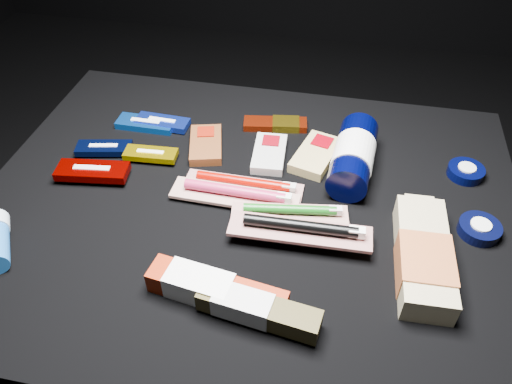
# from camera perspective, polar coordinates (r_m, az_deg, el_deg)

# --- Properties ---
(ground) EXTENTS (3.00, 3.00, 0.00)m
(ground) POSITION_cam_1_polar(r_m,az_deg,el_deg) (1.22, -0.81, -14.89)
(ground) COLOR black
(ground) RESTS_ON ground
(cloth_table) EXTENTS (0.98, 0.78, 0.40)m
(cloth_table) POSITION_cam_1_polar(r_m,az_deg,el_deg) (1.05, -0.92, -9.07)
(cloth_table) COLOR black
(cloth_table) RESTS_ON ground
(luna_bar_0) EXTENTS (0.12, 0.05, 0.02)m
(luna_bar_0) POSITION_cam_1_polar(r_m,az_deg,el_deg) (1.11, -12.47, 7.63)
(luna_bar_0) COLOR #0E4CB2
(luna_bar_0) RESTS_ON cloth_table
(luna_bar_1) EXTENTS (0.12, 0.05, 0.02)m
(luna_bar_1) POSITION_cam_1_polar(r_m,az_deg,el_deg) (1.10, -10.66, 7.82)
(luna_bar_1) COLOR #132BA1
(luna_bar_1) RESTS_ON cloth_table
(luna_bar_2) EXTENTS (0.12, 0.06, 0.01)m
(luna_bar_2) POSITION_cam_1_polar(r_m,az_deg,el_deg) (1.05, -16.98, 4.83)
(luna_bar_2) COLOR black
(luna_bar_2) RESTS_ON cloth_table
(luna_bar_3) EXTENTS (0.11, 0.05, 0.01)m
(luna_bar_3) POSITION_cam_1_polar(r_m,az_deg,el_deg) (1.01, -11.95, 4.26)
(luna_bar_3) COLOR #B89A02
(luna_bar_3) RESTS_ON cloth_table
(luna_bar_4) EXTENTS (0.14, 0.07, 0.02)m
(luna_bar_4) POSITION_cam_1_polar(r_m,az_deg,el_deg) (0.99, -18.18, 2.28)
(luna_bar_4) COLOR #6F0200
(luna_bar_4) RESTS_ON cloth_table
(clif_bar_0) EXTENTS (0.09, 0.13, 0.02)m
(clif_bar_0) POSITION_cam_1_polar(r_m,az_deg,el_deg) (1.03, -5.74, 5.57)
(clif_bar_0) COLOR #623116
(clif_bar_0) RESTS_ON cloth_table
(clif_bar_1) EXTENTS (0.07, 0.12, 0.02)m
(clif_bar_1) POSITION_cam_1_polar(r_m,az_deg,el_deg) (1.00, 1.56, 4.57)
(clif_bar_1) COLOR #B6B7AF
(clif_bar_1) RESTS_ON cloth_table
(clif_bar_2) EXTENTS (0.10, 0.14, 0.02)m
(clif_bar_2) POSITION_cam_1_polar(r_m,az_deg,el_deg) (1.00, 6.97, 4.40)
(clif_bar_2) COLOR tan
(clif_bar_2) RESTS_ON cloth_table
(power_bar) EXTENTS (0.14, 0.06, 0.02)m
(power_bar) POSITION_cam_1_polar(r_m,az_deg,el_deg) (1.08, 2.62, 7.75)
(power_bar) COLOR maroon
(power_bar) RESTS_ON cloth_table
(lotion_bottle) EXTENTS (0.09, 0.24, 0.08)m
(lotion_bottle) POSITION_cam_1_polar(r_m,az_deg,el_deg) (0.96, 11.07, 4.09)
(lotion_bottle) COLOR black
(lotion_bottle) RESTS_ON cloth_table
(cream_tin_upper) EXTENTS (0.07, 0.07, 0.02)m
(cream_tin_upper) POSITION_cam_1_polar(r_m,az_deg,el_deg) (1.03, 22.85, 2.18)
(cream_tin_upper) COLOR black
(cream_tin_upper) RESTS_ON cloth_table
(cream_tin_lower) EXTENTS (0.07, 0.07, 0.02)m
(cream_tin_lower) POSITION_cam_1_polar(r_m,az_deg,el_deg) (0.92, 24.17, -3.85)
(cream_tin_lower) COLOR black
(cream_tin_lower) RESTS_ON cloth_table
(bodywash_bottle) EXTENTS (0.09, 0.24, 0.05)m
(bodywash_bottle) POSITION_cam_1_polar(r_m,az_deg,el_deg) (0.83, 18.58, -7.08)
(bodywash_bottle) COLOR tan
(bodywash_bottle) RESTS_ON cloth_table
(toothbrush_pack_0) EXTENTS (0.22, 0.05, 0.02)m
(toothbrush_pack_0) POSITION_cam_1_polar(r_m,az_deg,el_deg) (0.93, -1.29, 0.87)
(toothbrush_pack_0) COLOR beige
(toothbrush_pack_0) RESTS_ON cloth_table
(toothbrush_pack_1) EXTENTS (0.23, 0.06, 0.03)m
(toothbrush_pack_1) POSITION_cam_1_polar(r_m,az_deg,el_deg) (0.90, -2.25, -0.24)
(toothbrush_pack_1) COLOR silver
(toothbrush_pack_1) RESTS_ON cloth_table
(toothbrush_pack_2) EXTENTS (0.21, 0.08, 0.02)m
(toothbrush_pack_2) POSITION_cam_1_polar(r_m,az_deg,el_deg) (0.86, 4.06, -2.28)
(toothbrush_pack_2) COLOR beige
(toothbrush_pack_2) RESTS_ON cloth_table
(toothbrush_pack_3) EXTENTS (0.24, 0.06, 0.03)m
(toothbrush_pack_3) POSITION_cam_1_polar(r_m,az_deg,el_deg) (0.82, 5.28, -4.24)
(toothbrush_pack_3) COLOR #A59F9A
(toothbrush_pack_3) RESTS_ON cloth_table
(toothpaste_carton_red) EXTENTS (0.22, 0.08, 0.04)m
(toothpaste_carton_red) POSITION_cam_1_polar(r_m,az_deg,el_deg) (0.76, -5.21, -11.02)
(toothpaste_carton_red) COLOR #8E1D04
(toothpaste_carton_red) RESTS_ON cloth_table
(toothpaste_carton_green) EXTENTS (0.18, 0.06, 0.03)m
(toothpaste_carton_green) POSITION_cam_1_polar(r_m,az_deg,el_deg) (0.73, -0.34, -13.14)
(toothpaste_carton_green) COLOR #3A3213
(toothpaste_carton_green) RESTS_ON cloth_table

